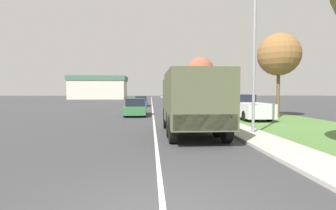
{
  "coord_description": "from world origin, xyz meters",
  "views": [
    {
      "loc": [
        -0.21,
        -4.29,
        2.1
      ],
      "look_at": [
        0.71,
        9.65,
        1.38
      ],
      "focal_mm": 28.0,
      "sensor_mm": 36.0,
      "label": 1
    }
  ],
  "objects_px": {
    "pickup_truck": "(246,107)",
    "car_nearest_ahead": "(136,108)",
    "car_second_ahead": "(141,102)",
    "military_truck": "(192,100)",
    "lamp_post": "(250,41)"
  },
  "relations": [
    {
      "from": "car_second_ahead",
      "to": "pickup_truck",
      "type": "bearing_deg",
      "value": -64.17
    },
    {
      "from": "car_nearest_ahead",
      "to": "pickup_truck",
      "type": "distance_m",
      "value": 9.33
    },
    {
      "from": "car_nearest_ahead",
      "to": "military_truck",
      "type": "bearing_deg",
      "value": -72.86
    },
    {
      "from": "military_truck",
      "to": "car_nearest_ahead",
      "type": "xyz_separation_m",
      "value": [
        -3.3,
        10.71,
        -1.03
      ]
    },
    {
      "from": "pickup_truck",
      "to": "car_second_ahead",
      "type": "bearing_deg",
      "value": 115.83
    },
    {
      "from": "pickup_truck",
      "to": "car_nearest_ahead",
      "type": "bearing_deg",
      "value": 159.47
    },
    {
      "from": "car_nearest_ahead",
      "to": "pickup_truck",
      "type": "xyz_separation_m",
      "value": [
        8.74,
        -3.27,
        0.2
      ]
    },
    {
      "from": "car_second_ahead",
      "to": "lamp_post",
      "type": "height_order",
      "value": "lamp_post"
    },
    {
      "from": "military_truck",
      "to": "lamp_post",
      "type": "distance_m",
      "value": 3.96
    },
    {
      "from": "pickup_truck",
      "to": "lamp_post",
      "type": "distance_m",
      "value": 8.86
    },
    {
      "from": "lamp_post",
      "to": "pickup_truck",
      "type": "bearing_deg",
      "value": 70.8
    },
    {
      "from": "car_nearest_ahead",
      "to": "lamp_post",
      "type": "relative_size",
      "value": 0.65
    },
    {
      "from": "car_second_ahead",
      "to": "pickup_truck",
      "type": "xyz_separation_m",
      "value": [
        8.81,
        -18.2,
        0.23
      ]
    },
    {
      "from": "pickup_truck",
      "to": "military_truck",
      "type": "bearing_deg",
      "value": -126.12
    },
    {
      "from": "car_nearest_ahead",
      "to": "car_second_ahead",
      "type": "xyz_separation_m",
      "value": [
        -0.07,
        14.92,
        -0.03
      ]
    }
  ]
}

